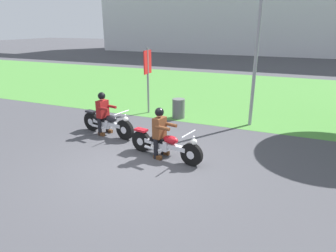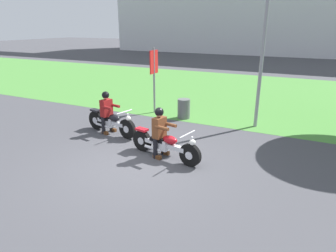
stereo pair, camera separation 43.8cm
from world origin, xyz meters
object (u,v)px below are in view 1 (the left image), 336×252
Objects in this scene: rider_lead at (160,129)px; motorcycle_follow at (108,123)px; rider_follow at (103,110)px; trash_can at (179,108)px; streetlight_pole at (263,27)px; motorcycle_lead at (165,145)px; sign_banner at (148,70)px.

rider_lead reaches higher than motorcycle_follow.
trash_can is at bearing 69.36° from rider_follow.
rider_lead is at bearing -117.94° from streetlight_pole.
streetlight_pole is (1.82, 3.78, 2.97)m from motorcycle_lead.
sign_banner reaches higher than motorcycle_follow.
motorcycle_lead is 5.14m from streetlight_pole.
rider_follow reaches higher than motorcycle_lead.
rider_follow is at bearing -147.35° from streetlight_pole.
motorcycle_lead is at bearing -74.57° from trash_can.
motorcycle_lead is 1.59× the size of rider_follow.
rider_lead is 0.53× the size of sign_banner.
sign_banner reaches higher than rider_follow.
rider_lead is 2.47m from motorcycle_follow.
rider_lead is 1.84× the size of trash_can.
streetlight_pole is 4.51m from sign_banner.
rider_lead is at bearing -9.74° from motorcycle_follow.
streetlight_pole reaches higher than sign_banner.
motorcycle_follow is 3.03m from trash_can.
streetlight_pole reaches higher than rider_lead.
rider_follow is 2.97m from sign_banner.
motorcycle_follow is 3.15m from sign_banner.
motorcycle_follow is 5.94m from streetlight_pole.
rider_lead is 0.99× the size of rider_follow.
motorcycle_lead is at bearing -57.70° from sign_banner.
rider_lead is 4.95m from streetlight_pole.
streetlight_pole reaches higher than trash_can.
motorcycle_lead is 0.42× the size of streetlight_pole.
trash_can is (-2.80, -0.22, -2.98)m from streetlight_pole.
motorcycle_lead is 2.81m from rider_follow.
rider_lead reaches higher than motorcycle_lead.
sign_banner is (-2.38, 3.76, 1.34)m from motorcycle_lead.
motorcycle_follow reaches higher than trash_can.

